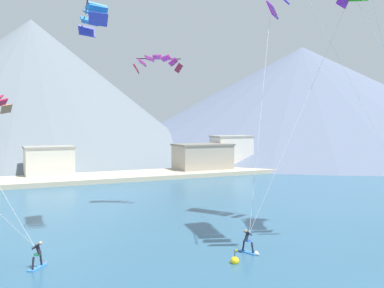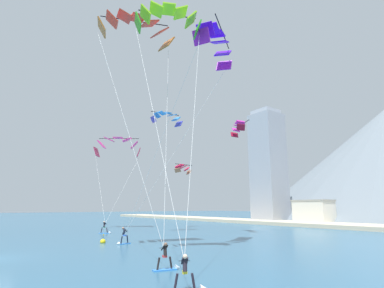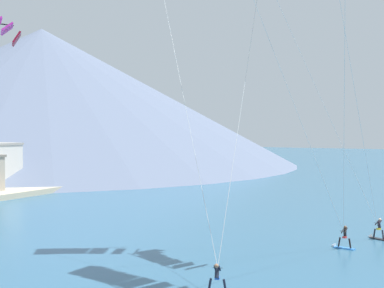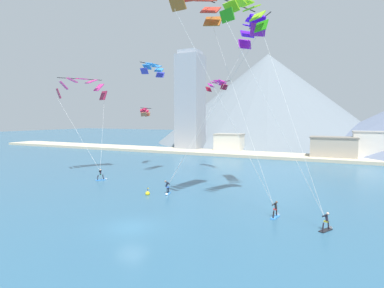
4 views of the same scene
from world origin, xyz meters
name	(u,v)px [view 3 (image 3 of 4)]	position (x,y,z in m)	size (l,w,h in m)	color
kitesurfer_near_lead	(221,284)	(-2.87, 11.15, 0.53)	(0.90, 1.78, 1.74)	#337FDB
kitesurfer_near_trail	(342,241)	(10.83, 8.03, 0.48)	(0.73, 1.78, 1.70)	#337FDB
kitesurfer_mid_center	(376,233)	(15.31, 6.36, 0.47)	(1.21, 1.71, 1.70)	black
mountain_peak_central_summit	(42,97)	(68.10, 90.74, 16.04)	(119.66, 119.66, 32.09)	slate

